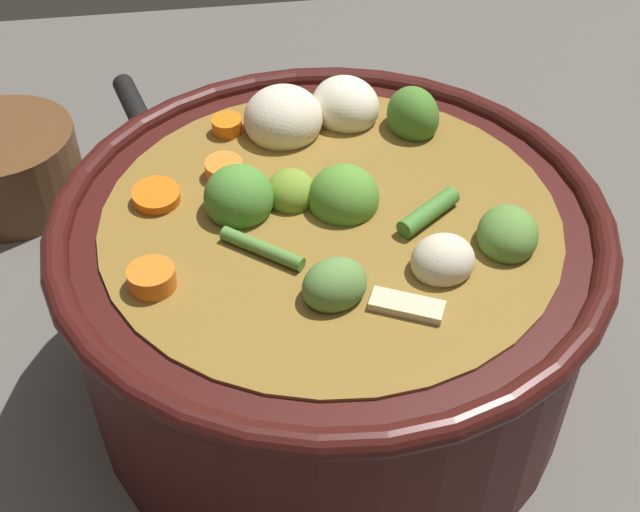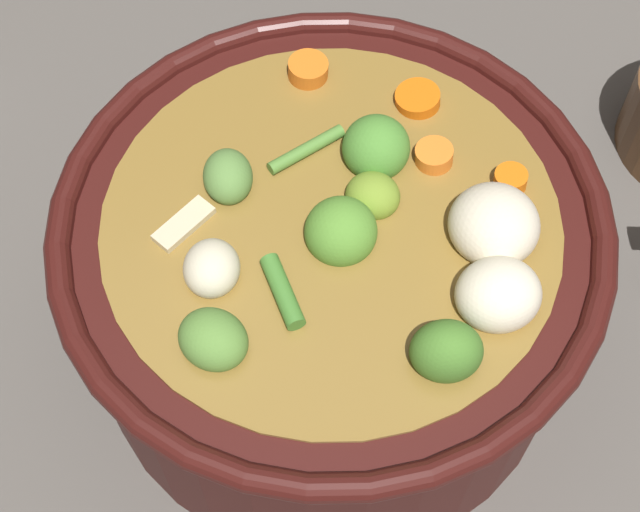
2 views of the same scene
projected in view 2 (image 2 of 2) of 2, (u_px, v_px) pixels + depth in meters
name	position (u px, v px, depth m)	size (l,w,h in m)	color
ground_plane	(329.00, 330.00, 0.64)	(1.10, 1.10, 0.00)	#514C47
cooking_pot	(331.00, 276.00, 0.58)	(0.32, 0.32, 0.17)	#38110F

